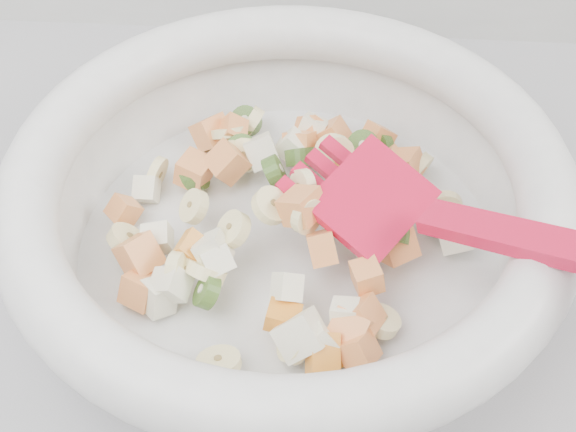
{
  "coord_description": "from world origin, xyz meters",
  "views": [
    {
      "loc": [
        0.02,
        1.09,
        1.34
      ],
      "look_at": [
        -0.01,
        1.45,
        0.95
      ],
      "focal_mm": 50.0,
      "sensor_mm": 36.0,
      "label": 1
    }
  ],
  "objects": [
    {
      "name": "mixing_bowl",
      "position": [
        -0.01,
        1.45,
        0.96
      ],
      "size": [
        0.47,
        0.37,
        0.16
      ],
      "color": "white",
      "rests_on": "counter"
    }
  ]
}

